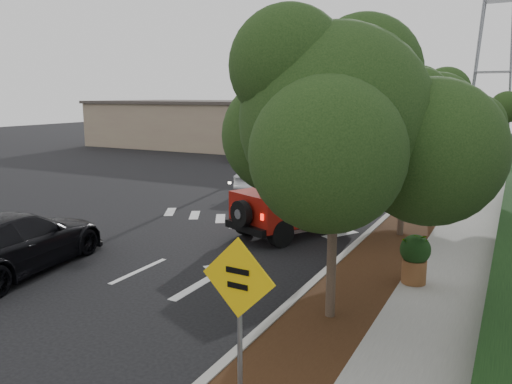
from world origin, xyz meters
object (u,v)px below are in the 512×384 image
Objects in this scene: red_jeep at (299,200)px; black_suv_oncoming at (14,242)px; speed_hump_sign at (239,299)px; silver_suv_ahead at (341,185)px.

red_jeep is 8.87m from black_suv_oncoming.
red_jeep is 10.09m from speed_hump_sign.
silver_suv_ahead is 0.89× the size of black_suv_oncoming.
black_suv_oncoming is (-4.88, -13.03, 0.12)m from silver_suv_ahead.
black_suv_oncoming is at bearing -115.24° from silver_suv_ahead.
speed_hump_sign is (3.07, -9.60, 0.62)m from red_jeep.
speed_hump_sign is at bearing 153.84° from black_suv_oncoming.
silver_suv_ahead is (-0.41, 5.93, -0.47)m from red_jeep.
speed_hump_sign reaches higher than red_jeep.
silver_suv_ahead is 13.92m from black_suv_oncoming.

